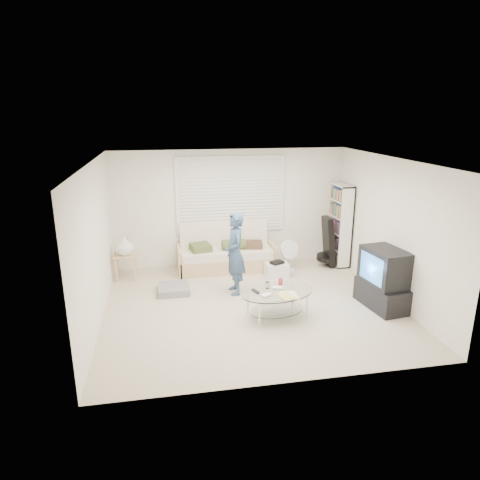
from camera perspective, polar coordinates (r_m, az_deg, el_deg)
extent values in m
plane|color=#BFB194|center=(7.55, 1.53, -8.72)|extent=(5.00, 5.00, 0.00)
cube|color=white|center=(9.24, -1.29, 4.29)|extent=(5.00, 0.02, 2.50)
cube|color=white|center=(5.05, 6.93, -6.69)|extent=(5.00, 0.02, 2.50)
cube|color=white|center=(7.04, -18.74, -0.64)|extent=(0.02, 4.50, 2.50)
cube|color=white|center=(7.98, 19.45, 1.31)|extent=(0.02, 4.50, 2.50)
cube|color=white|center=(6.85, 1.69, 10.50)|extent=(5.00, 4.50, 0.02)
cube|color=white|center=(9.15, -1.27, 6.09)|extent=(2.32, 0.06, 1.62)
cube|color=black|center=(9.14, -1.26, 6.07)|extent=(2.20, 0.01, 1.50)
cube|color=silver|center=(9.11, -1.23, 6.04)|extent=(2.16, 0.04, 1.50)
cube|color=silver|center=(9.13, -1.25, 6.07)|extent=(2.32, 0.08, 1.62)
cube|color=tan|center=(9.12, -1.85, -3.03)|extent=(1.97, 0.79, 0.32)
cube|color=beige|center=(9.03, -1.84, -1.65)|extent=(1.89, 0.73, 0.16)
cube|color=beige|center=(9.26, -2.17, 0.73)|extent=(1.89, 0.22, 0.61)
cube|color=tan|center=(9.00, -8.08, -2.67)|extent=(0.06, 0.79, 0.55)
cube|color=tan|center=(9.27, 4.19, -1.96)|extent=(0.06, 0.79, 0.55)
cube|color=#47562A|center=(8.89, -5.28, -1.00)|extent=(0.47, 0.47, 0.14)
cylinder|color=#47562A|center=(8.93, -0.86, -0.58)|extent=(0.49, 0.22, 0.22)
cube|color=#4A3225|center=(9.09, 1.84, -0.61)|extent=(0.41, 0.41, 0.12)
cube|color=slate|center=(8.14, -8.83, -6.46)|extent=(0.59, 0.59, 0.13)
cube|color=tan|center=(8.82, -15.05, -1.98)|extent=(0.45, 0.36, 0.04)
cube|color=tan|center=(8.80, -16.16, -3.88)|extent=(0.04, 0.04, 0.49)
cube|color=tan|center=(8.76, -13.81, -3.77)|extent=(0.04, 0.04, 0.49)
cube|color=tan|center=(9.05, -16.01, -3.28)|extent=(0.04, 0.04, 0.49)
cube|color=tan|center=(9.02, -13.72, -3.17)|extent=(0.04, 0.04, 0.49)
imported|color=white|center=(8.76, -15.15, -0.69)|extent=(0.36, 0.36, 0.38)
cube|color=white|center=(9.54, 13.13, 2.00)|extent=(0.28, 0.75, 1.77)
cube|color=black|center=(9.38, 11.71, -0.20)|extent=(0.24, 0.39, 1.09)
cylinder|color=black|center=(9.47, 11.35, -2.29)|extent=(0.39, 0.40, 0.15)
cylinder|color=white|center=(9.17, 6.50, -3.96)|extent=(0.28, 0.28, 0.03)
cylinder|color=white|center=(9.11, 6.54, -2.93)|extent=(0.04, 0.04, 0.35)
cylinder|color=white|center=(9.02, 6.60, -1.21)|extent=(0.43, 0.23, 0.41)
cylinder|color=white|center=(9.02, 6.60, -1.21)|extent=(0.12, 0.09, 0.11)
cube|color=white|center=(8.80, 4.93, -3.99)|extent=(0.46, 0.33, 0.27)
cube|color=black|center=(8.74, 4.96, -3.01)|extent=(0.31, 0.28, 0.05)
cube|color=black|center=(7.81, 18.36, -7.00)|extent=(0.64, 1.02, 0.43)
cube|color=black|center=(7.62, 18.72, -3.41)|extent=(0.64, 0.86, 0.62)
cube|color=#4393D5|center=(7.48, 17.14, -3.65)|extent=(0.10, 0.61, 0.47)
ellipsoid|color=silver|center=(6.99, 5.02, -6.98)|extent=(1.34, 0.99, 0.02)
ellipsoid|color=silver|center=(7.12, 4.95, -9.26)|extent=(1.02, 0.76, 0.01)
cylinder|color=silver|center=(6.72, 2.65, -10.11)|extent=(0.03, 0.03, 0.42)
cylinder|color=silver|center=(7.07, 8.94, -8.87)|extent=(0.03, 0.03, 0.42)
cylinder|color=silver|center=(7.12, 1.03, -8.47)|extent=(0.03, 0.03, 0.42)
cylinder|color=silver|center=(7.46, 7.05, -7.40)|extent=(0.03, 0.03, 0.42)
cube|color=white|center=(6.80, 3.51, -7.37)|extent=(0.20, 0.17, 0.04)
cube|color=white|center=(7.09, 5.02, -6.38)|extent=(0.19, 0.16, 0.04)
cylinder|color=silver|center=(7.09, 3.67, -6.02)|extent=(0.07, 0.07, 0.11)
cylinder|color=#C63340|center=(7.21, 5.43, -5.62)|extent=(0.07, 0.07, 0.12)
cube|color=black|center=(6.96, 2.07, -6.84)|extent=(0.11, 0.20, 0.02)
cube|color=white|center=(6.87, 6.59, -7.35)|extent=(0.25, 0.33, 0.01)
cube|color=#D0BA5B|center=(6.82, 6.27, -7.43)|extent=(0.30, 0.35, 0.01)
imported|color=navy|center=(7.78, -0.69, -1.80)|extent=(0.40, 0.58, 1.54)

